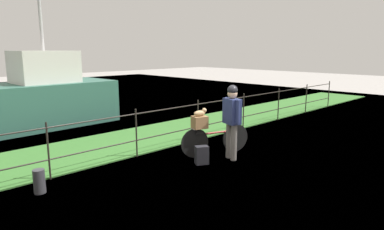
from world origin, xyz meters
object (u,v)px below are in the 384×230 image
at_px(wooden_crate, 200,122).
at_px(backpack_on_paving, 202,155).
at_px(moored_boat_near, 47,97).
at_px(bicycle_main, 215,140).
at_px(terrier_dog, 201,113).
at_px(mooring_bollard, 39,181).
at_px(cyclist_person, 232,115).

distance_m(wooden_crate, backpack_on_paving, 0.80).
xyz_separation_m(wooden_crate, moored_boat_near, (-1.15, 5.86, 0.10)).
relative_size(bicycle_main, backpack_on_paving, 4.25).
relative_size(terrier_dog, moored_boat_near, 0.08).
bearing_deg(mooring_bollard, moored_boat_near, 67.05).
bearing_deg(moored_boat_near, bicycle_main, -75.57).
bearing_deg(mooring_bollard, bicycle_main, -9.38).
height_order(wooden_crate, mooring_bollard, wooden_crate).
bearing_deg(wooden_crate, terrier_dog, -18.25).
xyz_separation_m(cyclist_person, backpack_on_paving, (-0.74, 0.22, -0.80)).
xyz_separation_m(wooden_crate, terrier_dog, (0.02, -0.01, 0.22)).
relative_size(bicycle_main, mooring_bollard, 4.03).
relative_size(wooden_crate, backpack_on_paving, 0.82).
relative_size(bicycle_main, cyclist_person, 1.01).
distance_m(terrier_dog, mooring_bollard, 3.58).
distance_m(wooden_crate, terrier_dog, 0.22).
bearing_deg(moored_boat_near, mooring_bollard, -112.95).
bearing_deg(backpack_on_paving, moored_boat_near, -54.98).
height_order(mooring_bollard, moored_boat_near, moored_boat_near).
xyz_separation_m(mooring_bollard, moored_boat_near, (2.27, 5.36, 0.71)).
bearing_deg(bicycle_main, wooden_crate, 161.75).
distance_m(backpack_on_paving, mooring_bollard, 3.22).
relative_size(bicycle_main, terrier_dog, 5.25).
relative_size(cyclist_person, moored_boat_near, 0.40).
xyz_separation_m(wooden_crate, cyclist_person, (0.41, -0.61, 0.18)).
distance_m(cyclist_person, backpack_on_paving, 1.11).
bearing_deg(backpack_on_paving, mooring_bollard, 11.39).
distance_m(mooring_bollard, moored_boat_near, 5.87).
relative_size(terrier_dog, mooring_bollard, 0.77).
bearing_deg(terrier_dog, bicycle_main, -18.25).
distance_m(bicycle_main, mooring_bollard, 3.87).
relative_size(wooden_crate, terrier_dog, 1.01).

